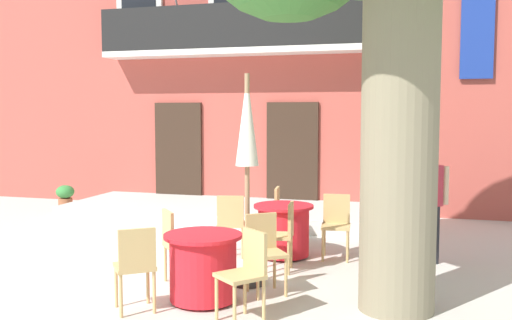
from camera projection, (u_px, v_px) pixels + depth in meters
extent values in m
plane|color=beige|center=(145.00, 270.00, 7.58)|extent=(120.00, 120.00, 0.00)
cube|color=#B24C42|center=(259.00, 45.00, 14.08)|extent=(13.00, 4.00, 7.50)
cube|color=#332319|center=(179.00, 154.00, 12.71)|extent=(1.10, 0.08, 2.30)
cube|color=#332319|center=(292.00, 157.00, 11.99)|extent=(1.10, 0.08, 2.30)
cube|color=silver|center=(229.00, 52.00, 11.89)|extent=(5.60, 0.65, 0.12)
cube|color=black|center=(224.00, 25.00, 11.56)|extent=(5.60, 0.06, 0.90)
cylinder|color=#47423D|center=(130.00, 45.00, 12.53)|extent=(0.25, 0.25, 0.33)
ellipsoid|color=#2D7533|center=(130.00, 29.00, 12.50)|extent=(0.33, 0.33, 0.37)
cylinder|color=#995638|center=(229.00, 43.00, 11.89)|extent=(0.25, 0.25, 0.28)
ellipsoid|color=#4C8E38|center=(229.00, 27.00, 11.87)|extent=(0.32, 0.32, 0.37)
cylinder|color=#47423D|center=(339.00, 38.00, 11.25)|extent=(0.28, 0.28, 0.31)
ellipsoid|color=#38843D|center=(340.00, 21.00, 11.23)|extent=(0.36, 0.36, 0.33)
cube|color=navy|center=(478.00, 4.00, 10.72)|extent=(0.60, 0.06, 2.80)
cube|color=silver|center=(216.00, 211.00, 11.37)|extent=(5.97, 2.29, 0.25)
cylinder|color=#7F755B|center=(399.00, 150.00, 5.92)|extent=(0.79, 0.79, 3.39)
cylinder|color=red|center=(203.00, 269.00, 6.27)|extent=(0.74, 0.74, 0.68)
cylinder|color=red|center=(203.00, 236.00, 6.24)|extent=(0.86, 0.86, 0.04)
cylinder|color=#2D2823|center=(203.00, 300.00, 6.30)|extent=(0.44, 0.44, 0.03)
cylinder|color=tan|center=(116.00, 287.00, 6.10)|extent=(0.04, 0.04, 0.45)
cylinder|color=tan|center=(148.00, 283.00, 6.23)|extent=(0.04, 0.04, 0.45)
cylinder|color=tan|center=(121.00, 296.00, 5.79)|extent=(0.04, 0.04, 0.45)
cylinder|color=tan|center=(154.00, 292.00, 5.91)|extent=(0.04, 0.04, 0.45)
cube|color=tan|center=(135.00, 267.00, 5.99)|extent=(0.56, 0.56, 0.04)
cube|color=tan|center=(137.00, 249.00, 5.80)|extent=(0.32, 0.27, 0.42)
cylinder|color=tan|center=(235.00, 308.00, 5.43)|extent=(0.04, 0.04, 0.45)
cylinder|color=tan|center=(217.00, 299.00, 5.71)|extent=(0.04, 0.04, 0.45)
cylinder|color=tan|center=(264.00, 302.00, 5.62)|extent=(0.04, 0.04, 0.45)
cylinder|color=tan|center=(245.00, 293.00, 5.90)|extent=(0.04, 0.04, 0.45)
cube|color=tan|center=(240.00, 276.00, 5.64)|extent=(0.56, 0.56, 0.04)
cube|color=tan|center=(255.00, 251.00, 5.73)|extent=(0.32, 0.27, 0.42)
cylinder|color=tan|center=(286.00, 277.00, 6.44)|extent=(0.04, 0.04, 0.45)
cylinder|color=tan|center=(258.00, 280.00, 6.33)|extent=(0.04, 0.04, 0.45)
cylinder|color=tan|center=(275.00, 270.00, 6.76)|extent=(0.04, 0.04, 0.45)
cylinder|color=tan|center=(248.00, 272.00, 6.64)|extent=(0.04, 0.04, 0.45)
cube|color=tan|center=(267.00, 254.00, 6.52)|extent=(0.56, 0.56, 0.04)
cube|color=tan|center=(261.00, 231.00, 6.67)|extent=(0.33, 0.26, 0.42)
cylinder|color=tan|center=(192.00, 260.00, 7.19)|extent=(0.04, 0.04, 0.45)
cylinder|color=tan|center=(201.00, 267.00, 6.88)|extent=(0.04, 0.04, 0.45)
cylinder|color=tan|center=(165.00, 263.00, 7.04)|extent=(0.04, 0.04, 0.45)
cylinder|color=tan|center=(173.00, 270.00, 6.74)|extent=(0.04, 0.04, 0.45)
cube|color=tan|center=(183.00, 245.00, 6.94)|extent=(0.56, 0.56, 0.04)
cube|color=tan|center=(168.00, 228.00, 6.85)|extent=(0.28, 0.31, 0.42)
cylinder|color=red|center=(283.00, 232.00, 8.23)|extent=(0.74, 0.74, 0.68)
cylinder|color=red|center=(284.00, 206.00, 8.20)|extent=(0.86, 0.86, 0.04)
cylinder|color=#2D2823|center=(283.00, 256.00, 8.26)|extent=(0.44, 0.44, 0.03)
cylinder|color=tan|center=(300.00, 229.00, 9.12)|extent=(0.04, 0.04, 0.45)
cylinder|color=tan|center=(298.00, 233.00, 8.78)|extent=(0.04, 0.04, 0.45)
cylinder|color=tan|center=(279.00, 228.00, 9.17)|extent=(0.04, 0.04, 0.45)
cylinder|color=tan|center=(276.00, 233.00, 8.83)|extent=(0.04, 0.04, 0.45)
cube|color=tan|center=(288.00, 215.00, 8.96)|extent=(0.45, 0.45, 0.04)
cube|color=tan|center=(277.00, 201.00, 8.96)|extent=(0.09, 0.38, 0.42)
cylinder|color=tan|center=(222.00, 238.00, 8.47)|extent=(0.04, 0.04, 0.45)
cylinder|color=tan|center=(245.00, 238.00, 8.45)|extent=(0.04, 0.04, 0.45)
cylinder|color=tan|center=(219.00, 243.00, 8.13)|extent=(0.04, 0.04, 0.45)
cylinder|color=tan|center=(242.00, 243.00, 8.11)|extent=(0.04, 0.04, 0.45)
cube|color=tan|center=(232.00, 224.00, 8.27)|extent=(0.48, 0.48, 0.04)
cube|color=tan|center=(230.00, 211.00, 8.07)|extent=(0.38, 0.12, 0.42)
cylinder|color=tan|center=(262.00, 257.00, 7.36)|extent=(0.04, 0.04, 0.45)
cylinder|color=tan|center=(266.00, 251.00, 7.69)|extent=(0.04, 0.04, 0.45)
cylinder|color=tan|center=(289.00, 258.00, 7.31)|extent=(0.04, 0.04, 0.45)
cylinder|color=tan|center=(291.00, 252.00, 7.64)|extent=(0.04, 0.04, 0.45)
cube|color=tan|center=(277.00, 236.00, 7.48)|extent=(0.45, 0.45, 0.04)
cube|color=tan|center=(291.00, 219.00, 7.43)|extent=(0.09, 0.38, 0.42)
cylinder|color=tan|center=(347.00, 247.00, 7.90)|extent=(0.04, 0.04, 0.45)
cylinder|color=tan|center=(323.00, 246.00, 7.96)|extent=(0.04, 0.04, 0.45)
cylinder|color=tan|center=(348.00, 241.00, 8.24)|extent=(0.04, 0.04, 0.45)
cylinder|color=tan|center=(324.00, 240.00, 8.30)|extent=(0.04, 0.04, 0.45)
cube|color=tan|center=(336.00, 227.00, 8.08)|extent=(0.44, 0.44, 0.04)
cube|color=tan|center=(337.00, 209.00, 8.24)|extent=(0.38, 0.08, 0.42)
cylinder|color=#997A56|center=(247.00, 180.00, 6.85)|extent=(0.06, 0.06, 2.55)
cylinder|color=#333333|center=(247.00, 280.00, 6.96)|extent=(0.44, 0.44, 0.08)
cone|color=silver|center=(247.00, 120.00, 6.79)|extent=(0.28, 0.28, 1.10)
cylinder|color=#995638|center=(65.00, 204.00, 12.10)|extent=(0.29, 0.29, 0.27)
ellipsoid|color=#38843D|center=(65.00, 192.00, 12.07)|extent=(0.38, 0.38, 0.28)
cylinder|color=#232328|center=(421.00, 234.00, 7.92)|extent=(0.14, 0.14, 0.81)
cylinder|color=#232328|center=(434.00, 234.00, 7.87)|extent=(0.14, 0.14, 0.81)
cube|color=#B72D3D|center=(429.00, 185.00, 7.84)|extent=(0.38, 0.40, 0.56)
sphere|color=beige|center=(429.00, 156.00, 7.80)|extent=(0.22, 0.22, 0.22)
cylinder|color=beige|center=(412.00, 184.00, 7.90)|extent=(0.09, 0.09, 0.52)
cylinder|color=beige|center=(445.00, 185.00, 7.78)|extent=(0.09, 0.09, 0.52)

